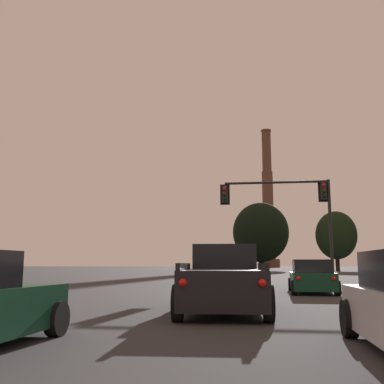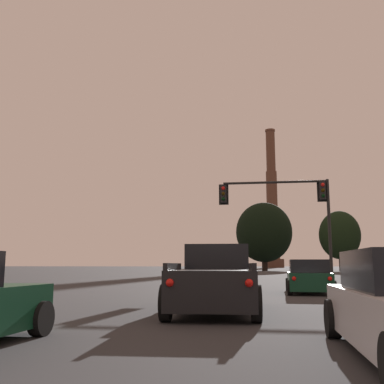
{
  "view_description": "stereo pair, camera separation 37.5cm",
  "coord_description": "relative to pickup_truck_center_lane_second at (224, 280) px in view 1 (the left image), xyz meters",
  "views": [
    {
      "loc": [
        0.76,
        -1.45,
        1.23
      ],
      "look_at": [
        -3.72,
        32.03,
        6.7
      ],
      "focal_mm": 42.0,
      "sensor_mm": 36.0,
      "label": 1
    },
    {
      "loc": [
        1.13,
        -1.4,
        1.23
      ],
      "look_at": [
        -3.72,
        32.03,
        6.7
      ],
      "focal_mm": 42.0,
      "sensor_mm": 36.0,
      "label": 2
    }
  ],
  "objects": [
    {
      "name": "smokestack",
      "position": [
        7.28,
        166.77,
        20.94
      ],
      "size": [
        7.99,
        7.99,
        55.51
      ],
      "color": "#523427",
      "rests_on": "ground_plane"
    },
    {
      "name": "treeline_far_right",
      "position": [
        16.28,
        73.91,
        5.81
      ],
      "size": [
        7.52,
        6.76,
        11.1
      ],
      "color": "black",
      "rests_on": "ground_plane"
    },
    {
      "name": "pickup_truck_center_lane_second",
      "position": [
        0.0,
        0.0,
        0.0
      ],
      "size": [
        2.43,
        5.59,
        1.82
      ],
      "rotation": [
        0.0,
        0.0,
        0.05
      ],
      "color": "black",
      "rests_on": "ground_plane"
    },
    {
      "name": "traffic_light_overhead_right",
      "position": [
        3.14,
        14.17,
        3.94
      ],
      "size": [
        6.55,
        0.5,
        6.15
      ],
      "color": "black",
      "rests_on": "ground_plane"
    },
    {
      "name": "hatchback_right_lane_front",
      "position": [
        3.31,
        7.83,
        -0.14
      ],
      "size": [
        2.06,
        4.17,
        1.44
      ],
      "rotation": [
        0.0,
        0.0,
        -0.04
      ],
      "color": "#0F3823",
      "rests_on": "ground_plane"
    },
    {
      "name": "treeline_left_mid",
      "position": [
        2.51,
        79.13,
        6.84
      ],
      "size": [
        11.2,
        10.08,
        13.65
      ],
      "color": "black",
      "rests_on": "ground_plane"
    }
  ]
}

